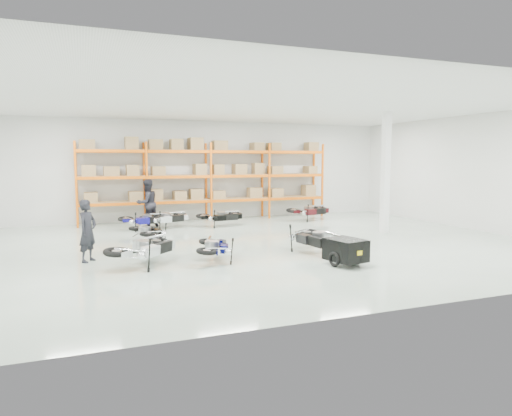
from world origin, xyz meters
name	(u,v)px	position (x,y,z in m)	size (l,w,h in m)	color
room	(260,175)	(0.00, 0.00, 2.25)	(18.00, 18.00, 18.00)	#AFC3B3
pallet_rack	(208,171)	(0.00, 6.45, 2.26)	(11.28, 0.98, 3.62)	orange
structural_column	(386,173)	(5.20, 0.50, 2.25)	(0.25, 0.25, 4.50)	white
moto_blue_centre	(215,243)	(-2.05, -1.89, 0.50)	(0.72, 1.62, 0.99)	#060A44
moto_silver_left	(145,243)	(-3.88, -1.78, 0.59)	(0.86, 1.94, 1.18)	silver
moto_black_far_left	(148,228)	(-3.38, 1.53, 0.49)	(0.71, 1.60, 0.98)	black
moto_touring_right	(316,234)	(1.00, -1.98, 0.59)	(0.86, 1.92, 1.18)	black
trailer	(346,250)	(1.00, -3.58, 0.40)	(0.97, 1.69, 0.69)	black
moto_back_a	(146,216)	(-3.08, 4.46, 0.54)	(0.78, 1.76, 1.08)	navy
moto_back_b	(166,215)	(-2.26, 4.60, 0.54)	(0.78, 1.76, 1.08)	silver
moto_back_c	(221,214)	(-0.04, 4.34, 0.53)	(0.77, 1.74, 1.06)	black
moto_back_d	(310,208)	(4.26, 4.72, 0.57)	(0.82, 1.85, 1.13)	#400C12
person_left	(88,231)	(-5.26, -0.74, 0.84)	(0.61, 0.40, 1.69)	black
person_back	(147,203)	(-2.92, 5.20, 0.98)	(0.95, 0.74, 1.96)	black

